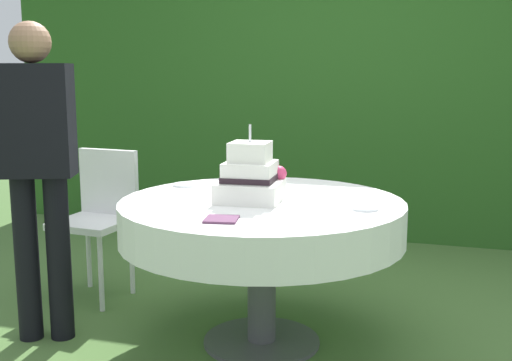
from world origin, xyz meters
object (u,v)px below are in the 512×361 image
object	(u,v)px
wedding_cake	(251,178)
serving_plate_near	(186,185)
napkin_stack	(221,219)
cake_table	(262,222)
garden_chair	(100,209)
standing_person	(37,160)
serving_plate_far	(365,208)

from	to	relation	value
wedding_cake	serving_plate_near	xyz separation A→B (m)	(-0.47, 0.28, -0.11)
serving_plate_near	napkin_stack	xyz separation A→B (m)	(0.47, -0.71, -0.00)
cake_table	serving_plate_near	distance (m)	0.59
cake_table	garden_chair	xyz separation A→B (m)	(-1.14, 0.40, -0.09)
serving_plate_near	cake_table	bearing A→B (deg)	-27.18
standing_person	serving_plate_far	bearing A→B (deg)	7.41
napkin_stack	standing_person	distance (m)	1.07
serving_plate_near	serving_plate_far	world-z (taller)	same
wedding_cake	garden_chair	world-z (taller)	wedding_cake
napkin_stack	garden_chair	bearing A→B (deg)	142.31
wedding_cake	napkin_stack	xyz separation A→B (m)	(0.00, -0.43, -0.11)
wedding_cake	napkin_stack	world-z (taller)	wedding_cake
serving_plate_near	garden_chair	bearing A→B (deg)	168.02
wedding_cake	napkin_stack	distance (m)	0.44
serving_plate_far	garden_chair	size ratio (longest dim) A/B	0.14
napkin_stack	standing_person	xyz separation A→B (m)	(-1.04, 0.18, 0.19)
serving_plate_far	standing_person	world-z (taller)	standing_person
serving_plate_near	standing_person	bearing A→B (deg)	-136.91
serving_plate_far	serving_plate_near	bearing A→B (deg)	162.55
standing_person	serving_plate_near	bearing A→B (deg)	43.09
wedding_cake	serving_plate_near	distance (m)	0.56
cake_table	serving_plate_far	bearing A→B (deg)	-6.45
wedding_cake	standing_person	bearing A→B (deg)	-166.59
cake_table	wedding_cake	xyz separation A→B (m)	(-0.05, -0.02, 0.22)
serving_plate_near	napkin_stack	world-z (taller)	serving_plate_near
cake_table	serving_plate_far	world-z (taller)	serving_plate_far
cake_table	wedding_cake	size ratio (longest dim) A/B	3.74
napkin_stack	garden_chair	world-z (taller)	garden_chair
wedding_cake	serving_plate_far	xyz separation A→B (m)	(0.56, -0.04, -0.11)
serving_plate_far	cake_table	bearing A→B (deg)	173.55
standing_person	wedding_cake	bearing A→B (deg)	13.41
serving_plate_near	garden_chair	xyz separation A→B (m)	(-0.62, 0.13, -0.20)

